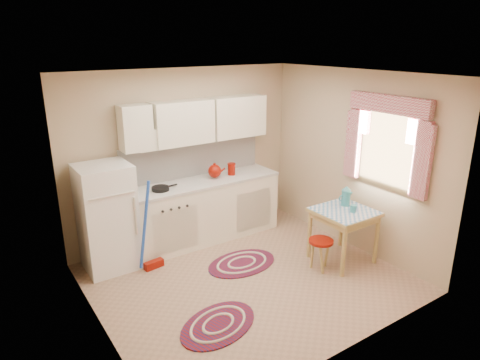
% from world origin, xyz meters
% --- Properties ---
extents(room_shell, '(3.64, 3.60, 2.52)m').
position_xyz_m(room_shell, '(0.16, 0.24, 1.60)').
color(room_shell, '#A28167').
rests_on(room_shell, ground).
extents(fridge, '(0.65, 0.60, 1.40)m').
position_xyz_m(fridge, '(-1.31, 1.25, 0.70)').
color(fridge, white).
rests_on(fridge, ground).
extents(broom, '(0.29, 0.16, 1.20)m').
position_xyz_m(broom, '(-0.87, 0.90, 0.60)').
color(broom, blue).
rests_on(broom, ground).
extents(base_cabinets, '(2.25, 0.60, 0.88)m').
position_xyz_m(base_cabinets, '(0.15, 1.30, 0.44)').
color(base_cabinets, white).
rests_on(base_cabinets, ground).
extents(countertop, '(2.27, 0.62, 0.04)m').
position_xyz_m(countertop, '(0.15, 1.30, 0.90)').
color(countertop, beige).
rests_on(countertop, base_cabinets).
extents(frying_pan, '(0.26, 0.26, 0.05)m').
position_xyz_m(frying_pan, '(-0.56, 1.25, 0.94)').
color(frying_pan, black).
rests_on(frying_pan, countertop).
extents(red_kettle, '(0.26, 0.24, 0.22)m').
position_xyz_m(red_kettle, '(0.32, 1.30, 1.03)').
color(red_kettle, maroon).
rests_on(red_kettle, countertop).
extents(red_canister, '(0.13, 0.13, 0.16)m').
position_xyz_m(red_canister, '(0.62, 1.30, 1.00)').
color(red_canister, maroon).
rests_on(red_canister, countertop).
extents(table, '(0.72, 0.72, 0.72)m').
position_xyz_m(table, '(1.34, -0.32, 0.36)').
color(table, tan).
rests_on(table, ground).
extents(stool, '(0.42, 0.42, 0.42)m').
position_xyz_m(stool, '(0.92, -0.34, 0.21)').
color(stool, maroon).
rests_on(stool, ground).
extents(coffee_pot, '(0.17, 0.16, 0.30)m').
position_xyz_m(coffee_pot, '(1.48, -0.20, 0.87)').
color(coffee_pot, teal).
rests_on(coffee_pot, table).
extents(mug, '(0.09, 0.09, 0.10)m').
position_xyz_m(mug, '(1.39, -0.42, 0.77)').
color(mug, teal).
rests_on(mug, table).
extents(rug_center, '(1.01, 0.70, 0.02)m').
position_xyz_m(rug_center, '(0.15, 0.34, 0.01)').
color(rug_center, maroon).
rests_on(rug_center, ground).
extents(rug_left, '(1.08, 0.87, 0.02)m').
position_xyz_m(rug_left, '(-0.79, -0.60, 0.01)').
color(rug_left, maroon).
rests_on(rug_left, ground).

